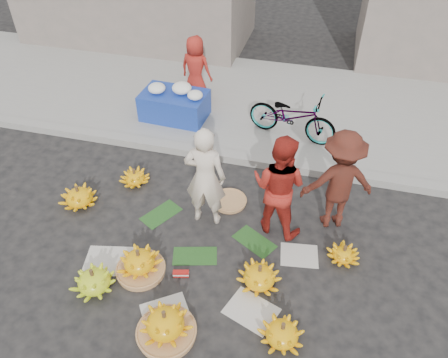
% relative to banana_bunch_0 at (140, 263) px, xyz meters
% --- Properties ---
extents(ground, '(80.00, 80.00, 0.00)m').
position_rel_banana_bunch_0_xyz_m(ground, '(0.76, 0.67, -0.20)').
color(ground, black).
rests_on(ground, ground).
extents(curb, '(40.00, 0.25, 0.15)m').
position_rel_banana_bunch_0_xyz_m(curb, '(0.76, 2.87, -0.13)').
color(curb, gray).
rests_on(curb, ground).
extents(sidewalk, '(40.00, 4.00, 0.12)m').
position_rel_banana_bunch_0_xyz_m(sidewalk, '(0.76, 4.97, -0.14)').
color(sidewalk, gray).
rests_on(sidewalk, ground).
extents(newspaper_scatter, '(3.20, 1.80, 0.00)m').
position_rel_banana_bunch_0_xyz_m(newspaper_scatter, '(0.76, -0.13, -0.20)').
color(newspaper_scatter, beige).
rests_on(newspaper_scatter, ground).
extents(banana_leaves, '(2.00, 1.00, 0.00)m').
position_rel_banana_bunch_0_xyz_m(banana_leaves, '(0.66, 0.87, -0.20)').
color(banana_leaves, '#1A4717').
rests_on(banana_leaves, ground).
extents(banana_bunch_0, '(0.77, 0.77, 0.47)m').
position_rel_banana_bunch_0_xyz_m(banana_bunch_0, '(0.00, 0.00, 0.00)').
color(banana_bunch_0, '#AC7748').
rests_on(banana_bunch_0, ground).
extents(banana_bunch_1, '(0.78, 0.78, 0.38)m').
position_rel_banana_bunch_0_xyz_m(banana_bunch_1, '(-0.50, -0.41, -0.03)').
color(banana_bunch_1, '#9EC61C').
rests_on(banana_bunch_1, ground).
extents(banana_bunch_2, '(0.81, 0.81, 0.50)m').
position_rel_banana_bunch_0_xyz_m(banana_bunch_2, '(0.69, -0.83, 0.02)').
color(banana_bunch_2, '#AC7748').
rests_on(banana_bunch_2, ground).
extents(banana_bunch_3, '(0.72, 0.72, 0.36)m').
position_rel_banana_bunch_0_xyz_m(banana_bunch_3, '(2.10, -0.54, -0.05)').
color(banana_bunch_3, yellow).
rests_on(banana_bunch_3, ground).
extents(banana_bunch_4, '(0.80, 0.80, 0.38)m').
position_rel_banana_bunch_0_xyz_m(banana_bunch_4, '(1.67, 0.23, -0.03)').
color(banana_bunch_4, yellow).
rests_on(banana_bunch_4, ground).
extents(banana_bunch_5, '(0.43, 0.43, 0.29)m').
position_rel_banana_bunch_0_xyz_m(banana_bunch_5, '(2.78, 0.96, -0.08)').
color(banana_bunch_5, yellow).
rests_on(banana_bunch_5, ground).
extents(banana_bunch_6, '(0.78, 0.78, 0.38)m').
position_rel_banana_bunch_0_xyz_m(banana_bunch_6, '(-1.54, 1.07, -0.03)').
color(banana_bunch_6, yellow).
rests_on(banana_bunch_6, ground).
extents(banana_bunch_7, '(0.58, 0.58, 0.31)m').
position_rel_banana_bunch_0_xyz_m(banana_bunch_7, '(-0.86, 1.80, -0.07)').
color(banana_bunch_7, yellow).
rests_on(banana_bunch_7, ground).
extents(basket_spare, '(0.67, 0.67, 0.06)m').
position_rel_banana_bunch_0_xyz_m(basket_spare, '(0.88, 1.72, -0.17)').
color(basket_spare, '#AC7748').
rests_on(basket_spare, ground).
extents(incense_stack, '(0.24, 0.13, 0.09)m').
position_rel_banana_bunch_0_xyz_m(incense_stack, '(0.58, 0.08, -0.15)').
color(incense_stack, '#B11612').
rests_on(incense_stack, ground).
extents(vendor_cream, '(0.65, 0.45, 1.73)m').
position_rel_banana_bunch_0_xyz_m(vendor_cream, '(0.61, 1.27, 0.66)').
color(vendor_cream, '#EFE0C9').
rests_on(vendor_cream, ground).
extents(vendor_red, '(0.97, 0.84, 1.72)m').
position_rel_banana_bunch_0_xyz_m(vendor_red, '(1.70, 1.37, 0.66)').
color(vendor_red, red).
rests_on(vendor_red, ground).
extents(man_striped, '(1.24, 0.94, 1.70)m').
position_rel_banana_bunch_0_xyz_m(man_striped, '(2.55, 1.70, 0.65)').
color(man_striped, maroon).
rests_on(man_striped, ground).
extents(flower_table, '(1.36, 0.89, 0.77)m').
position_rel_banana_bunch_0_xyz_m(flower_table, '(-0.82, 3.86, 0.23)').
color(flower_table, navy).
rests_on(flower_table, sidewalk).
extents(grey_bucket, '(0.27, 0.27, 0.30)m').
position_rel_banana_bunch_0_xyz_m(grey_bucket, '(-1.25, 3.66, 0.07)').
color(grey_bucket, slate).
rests_on(grey_bucket, sidewalk).
extents(flower_vendor, '(0.76, 0.56, 1.43)m').
position_rel_banana_bunch_0_xyz_m(flower_vendor, '(-0.61, 4.71, 0.63)').
color(flower_vendor, red).
rests_on(flower_vendor, sidewalk).
extents(bicycle, '(0.98, 1.84, 0.92)m').
position_rel_banana_bunch_0_xyz_m(bicycle, '(1.61, 3.76, 0.38)').
color(bicycle, gray).
rests_on(bicycle, sidewalk).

